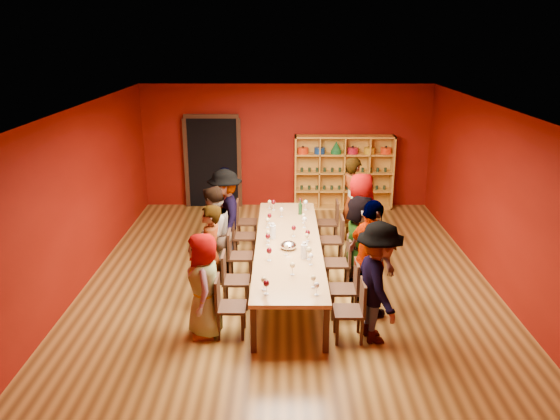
# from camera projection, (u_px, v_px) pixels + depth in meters

# --- Properties ---
(room_shell) EXTENTS (7.10, 9.10, 3.04)m
(room_shell) POSITION_uv_depth(u_px,v_px,m) (288.00, 200.00, 9.05)
(room_shell) COLOR brown
(room_shell) RESTS_ON ground
(tasting_table) EXTENTS (1.10, 4.50, 0.75)m
(tasting_table) POSITION_uv_depth(u_px,v_px,m) (288.00, 245.00, 9.30)
(tasting_table) COLOR #A87946
(tasting_table) RESTS_ON ground
(doorway) EXTENTS (1.40, 0.17, 2.30)m
(doorway) POSITION_uv_depth(u_px,v_px,m) (213.00, 162.00, 13.39)
(doorway) COLOR black
(doorway) RESTS_ON ground
(shelving_unit) EXTENTS (2.40, 0.40, 1.80)m
(shelving_unit) POSITION_uv_depth(u_px,v_px,m) (343.00, 169.00, 13.31)
(shelving_unit) COLOR gold
(shelving_unit) RESTS_ON ground
(chair_person_left_0) EXTENTS (0.42, 0.42, 0.89)m
(chair_person_left_0) POSITION_uv_depth(u_px,v_px,m) (225.00, 303.00, 7.75)
(chair_person_left_0) COLOR black
(chair_person_left_0) RESTS_ON ground
(person_left_0) EXTENTS (0.54, 0.82, 1.54)m
(person_left_0) POSITION_uv_depth(u_px,v_px,m) (204.00, 285.00, 7.66)
(person_left_0) COLOR silver
(person_left_0) RESTS_ON ground
(chair_person_left_1) EXTENTS (0.42, 0.42, 0.89)m
(chair_person_left_1) POSITION_uv_depth(u_px,v_px,m) (231.00, 277.00, 8.58)
(chair_person_left_1) COLOR black
(chair_person_left_1) RESTS_ON ground
(person_left_1) EXTENTS (0.50, 0.65, 1.67)m
(person_left_1) POSITION_uv_depth(u_px,v_px,m) (210.00, 257.00, 8.47)
(person_left_1) COLOR pink
(person_left_1) RESTS_ON ground
(chair_person_left_2) EXTENTS (0.42, 0.42, 0.89)m
(chair_person_left_2) POSITION_uv_depth(u_px,v_px,m) (236.00, 253.00, 9.51)
(chair_person_left_2) COLOR black
(chair_person_left_2) RESTS_ON ground
(person_left_2) EXTENTS (0.73, 0.93, 1.69)m
(person_left_2) POSITION_uv_depth(u_px,v_px,m) (213.00, 234.00, 9.40)
(person_left_2) COLOR white
(person_left_2) RESTS_ON ground
(chair_person_left_3) EXTENTS (0.42, 0.42, 0.89)m
(chair_person_left_3) POSITION_uv_depth(u_px,v_px,m) (240.00, 233.00, 10.43)
(chair_person_left_3) COLOR black
(chair_person_left_3) RESTS_ON ground
(person_left_3) EXTENTS (0.69, 1.20, 1.75)m
(person_left_3) POSITION_uv_depth(u_px,v_px,m) (226.00, 214.00, 10.32)
(person_left_3) COLOR beige
(person_left_3) RESTS_ON ground
(chair_person_left_4) EXTENTS (0.42, 0.42, 0.89)m
(chair_person_left_4) POSITION_uv_depth(u_px,v_px,m) (243.00, 219.00, 11.22)
(chair_person_left_4) COLOR black
(chair_person_left_4) RESTS_ON ground
(person_left_4) EXTENTS (0.60, 1.00, 1.59)m
(person_left_4) POSITION_uv_depth(u_px,v_px,m) (225.00, 205.00, 11.12)
(person_left_4) COLOR silver
(person_left_4) RESTS_ON ground
(chair_person_right_0) EXTENTS (0.42, 0.42, 0.89)m
(chair_person_right_0) POSITION_uv_depth(u_px,v_px,m) (355.00, 307.00, 7.62)
(chair_person_right_0) COLOR black
(chair_person_right_0) RESTS_ON ground
(person_right_0) EXTENTS (0.62, 1.18, 1.75)m
(person_right_0) POSITION_uv_depth(u_px,v_px,m) (378.00, 283.00, 7.50)
(person_right_0) COLOR #151D3A
(person_right_0) RESTS_ON ground
(chair_person_right_1) EXTENTS (0.42, 0.42, 0.89)m
(chair_person_right_1) POSITION_uv_depth(u_px,v_px,m) (349.00, 286.00, 8.28)
(chair_person_right_1) COLOR black
(chair_person_right_1) RESTS_ON ground
(person_right_1) EXTENTS (0.90, 1.19, 1.85)m
(person_right_1) POSITION_uv_depth(u_px,v_px,m) (371.00, 260.00, 8.14)
(person_right_1) COLOR silver
(person_right_1) RESTS_ON ground
(chair_person_right_2) EXTENTS (0.42, 0.42, 0.89)m
(chair_person_right_2) POSITION_uv_depth(u_px,v_px,m) (342.00, 260.00, 9.22)
(chair_person_right_2) COLOR black
(chair_person_right_2) RESTS_ON ground
(person_right_2) EXTENTS (0.64, 1.56, 1.63)m
(person_right_2) POSITION_uv_depth(u_px,v_px,m) (359.00, 242.00, 9.12)
(person_right_2) COLOR #121733
(person_right_2) RESTS_ON ground
(chair_person_right_3) EXTENTS (0.42, 0.42, 0.89)m
(chair_person_right_3) POSITION_uv_depth(u_px,v_px,m) (336.00, 237.00, 10.23)
(chair_person_right_3) COLOR black
(chair_person_right_3) RESTS_ON ground
(person_right_3) EXTENTS (0.56, 0.89, 1.73)m
(person_right_3) POSITION_uv_depth(u_px,v_px,m) (360.00, 219.00, 10.12)
(person_right_3) COLOR #4E4E53
(person_right_3) RESTS_ON ground
(chair_person_right_4) EXTENTS (0.42, 0.42, 0.89)m
(chair_person_right_4) POSITION_uv_depth(u_px,v_px,m) (331.00, 220.00, 11.18)
(chair_person_right_4) COLOR black
(chair_person_right_4) RESTS_ON ground
(person_right_4) EXTENTS (0.69, 0.79, 1.81)m
(person_right_4) POSITION_uv_depth(u_px,v_px,m) (353.00, 201.00, 11.05)
(person_right_4) COLOR #4E4F53
(person_right_4) RESTS_ON ground
(wine_glass_0) EXTENTS (0.09, 0.09, 0.22)m
(wine_glass_0) POSITION_uv_depth(u_px,v_px,m) (269.00, 251.00, 8.49)
(wine_glass_0) COLOR white
(wine_glass_0) RESTS_ON tasting_table
(wine_glass_1) EXTENTS (0.07, 0.07, 0.18)m
(wine_glass_1) POSITION_uv_depth(u_px,v_px,m) (307.00, 236.00, 9.21)
(wine_glass_1) COLOR white
(wine_glass_1) RESTS_ON tasting_table
(wine_glass_2) EXTENTS (0.08, 0.08, 0.19)m
(wine_glass_2) POSITION_uv_depth(u_px,v_px,m) (304.00, 216.00, 10.18)
(wine_glass_2) COLOR white
(wine_glass_2) RESTS_ON tasting_table
(wine_glass_3) EXTENTS (0.08, 0.08, 0.19)m
(wine_glass_3) POSITION_uv_depth(u_px,v_px,m) (281.00, 210.00, 10.53)
(wine_glass_3) COLOR white
(wine_glass_3) RESTS_ON tasting_table
(wine_glass_4) EXTENTS (0.08, 0.08, 0.20)m
(wine_glass_4) POSITION_uv_depth(u_px,v_px,m) (268.00, 233.00, 9.29)
(wine_glass_4) COLOR white
(wine_glass_4) RESTS_ON tasting_table
(wine_glass_5) EXTENTS (0.08, 0.08, 0.19)m
(wine_glass_5) POSITION_uv_depth(u_px,v_px,m) (317.00, 286.00, 7.38)
(wine_glass_5) COLOR white
(wine_glass_5) RESTS_ON tasting_table
(wine_glass_6) EXTENTS (0.08, 0.08, 0.19)m
(wine_glass_6) POSITION_uv_depth(u_px,v_px,m) (300.00, 201.00, 11.11)
(wine_glass_6) COLOR white
(wine_glass_6) RESTS_ON tasting_table
(wine_glass_7) EXTENTS (0.08, 0.08, 0.21)m
(wine_glass_7) POSITION_uv_depth(u_px,v_px,m) (306.00, 203.00, 10.94)
(wine_glass_7) COLOR white
(wine_glass_7) RESTS_ON tasting_table
(wine_glass_8) EXTENTS (0.08, 0.08, 0.20)m
(wine_glass_8) POSITION_uv_depth(u_px,v_px,m) (264.00, 280.00, 7.53)
(wine_glass_8) COLOR white
(wine_glass_8) RESTS_ON tasting_table
(wine_glass_9) EXTENTS (0.08, 0.08, 0.19)m
(wine_glass_9) POSITION_uv_depth(u_px,v_px,m) (313.00, 279.00, 7.60)
(wine_glass_9) COLOR white
(wine_glass_9) RESTS_ON tasting_table
(wine_glass_10) EXTENTS (0.08, 0.08, 0.21)m
(wine_glass_10) POSITION_uv_depth(u_px,v_px,m) (308.00, 233.00, 9.28)
(wine_glass_10) COLOR white
(wine_glass_10) RESTS_ON tasting_table
(wine_glass_11) EXTENTS (0.08, 0.08, 0.19)m
(wine_glass_11) POSITION_uv_depth(u_px,v_px,m) (311.00, 257.00, 8.35)
(wine_glass_11) COLOR white
(wine_glass_11) RESTS_ON tasting_table
(wine_glass_12) EXTENTS (0.09, 0.09, 0.21)m
(wine_glass_12) POSITION_uv_depth(u_px,v_px,m) (266.00, 284.00, 7.40)
(wine_glass_12) COLOR white
(wine_glass_12) RESTS_ON tasting_table
(wine_glass_13) EXTENTS (0.08, 0.08, 0.20)m
(wine_glass_13) POSITION_uv_depth(u_px,v_px,m) (292.00, 266.00, 8.00)
(wine_glass_13) COLOR white
(wine_glass_13) RESTS_ON tasting_table
(wine_glass_14) EXTENTS (0.07, 0.07, 0.18)m
(wine_glass_14) POSITION_uv_depth(u_px,v_px,m) (286.00, 247.00, 8.73)
(wine_glass_14) COLOR white
(wine_glass_14) RESTS_ON tasting_table
(wine_glass_15) EXTENTS (0.09, 0.09, 0.22)m
(wine_glass_15) POSITION_uv_depth(u_px,v_px,m) (273.00, 203.00, 10.92)
(wine_glass_15) COLOR white
(wine_glass_15) RESTS_ON tasting_table
(wine_glass_16) EXTENTS (0.08, 0.08, 0.21)m
(wine_glass_16) POSITION_uv_depth(u_px,v_px,m) (268.00, 237.00, 9.12)
(wine_glass_16) COLOR white
(wine_glass_16) RESTS_ON tasting_table
(wine_glass_17) EXTENTS (0.07, 0.07, 0.18)m
(wine_glass_17) POSITION_uv_depth(u_px,v_px,m) (269.00, 202.00, 11.03)
(wine_glass_17) COLOR white
(wine_glass_17) RESTS_ON tasting_table
(wine_glass_18) EXTENTS (0.09, 0.09, 0.22)m
(wine_glass_18) POSITION_uv_depth(u_px,v_px,m) (309.00, 250.00, 8.53)
(wine_glass_18) COLOR white
(wine_glass_18) RESTS_ON tasting_table
(wine_glass_19) EXTENTS (0.08, 0.08, 0.20)m
(wine_glass_19) POSITION_uv_depth(u_px,v_px,m) (269.00, 216.00, 10.16)
(wine_glass_19) COLOR white
(wine_glass_19) RESTS_ON tasting_table
(wine_glass_20) EXTENTS (0.08, 0.08, 0.19)m
(wine_glass_20) POSITION_uv_depth(u_px,v_px,m) (268.00, 220.00, 9.94)
(wine_glass_20) COLOR white
(wine_glass_20) RESTS_ON tasting_table
(wine_glass_21) EXTENTS (0.08, 0.08, 0.21)m
(wine_glass_21) POSITION_uv_depth(u_px,v_px,m) (294.00, 228.00, 9.51)
(wine_glass_21) COLOR white
(wine_glass_21) RESTS_ON tasting_table
(wine_glass_22) EXTENTS (0.08, 0.08, 0.21)m
(wine_glass_22) POSITION_uv_depth(u_px,v_px,m) (304.00, 220.00, 9.93)
(wine_glass_22) COLOR white
(wine_glass_22) RESTS_ON tasting_table
(spittoon_bowl) EXTENTS (0.27, 0.27, 0.15)m
(spittoon_bowl) POSITION_uv_depth(u_px,v_px,m) (288.00, 246.00, 8.98)
(spittoon_bowl) COLOR silver
(spittoon_bowl) RESTS_ON tasting_table
(carafe_a) EXTENTS (0.13, 0.13, 0.28)m
(carafe_a) POSITION_uv_depth(u_px,v_px,m) (273.00, 231.00, 9.43)
(carafe_a) COLOR white
(carafe_a) RESTS_ON tasting_table
(carafe_b) EXTENTS (0.11, 0.11, 0.27)m
(carafe_b) POSITION_uv_depth(u_px,v_px,m) (304.00, 251.00, 8.60)
(carafe_b) COLOR white
(carafe_b) RESTS_ON tasting_table
(wine_bottle) EXTENTS (0.09, 0.09, 0.31)m
(wine_bottle) POSITION_uv_depth(u_px,v_px,m) (300.00, 209.00, 10.67)
(wine_bottle) COLOR #143719
(wine_bottle) RESTS_ON tasting_table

